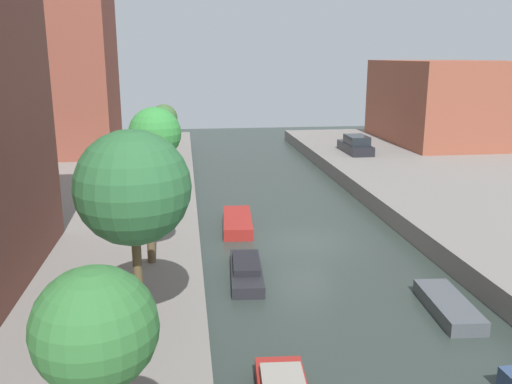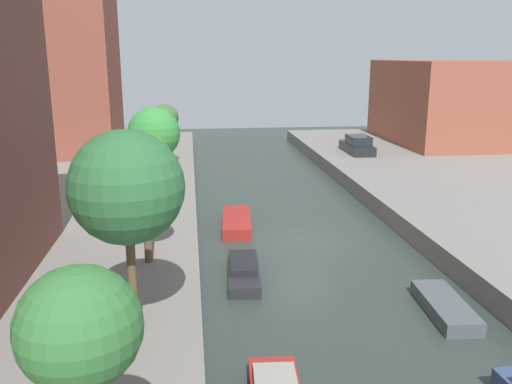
% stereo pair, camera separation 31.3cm
% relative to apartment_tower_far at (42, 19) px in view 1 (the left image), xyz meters
% --- Properties ---
extents(ground_plane, '(84.00, 84.00, 0.00)m').
position_rel_apartment_tower_far_xyz_m(ground_plane, '(16.00, -20.90, -11.37)').
color(ground_plane, '#2D3833').
extents(apartment_tower_far, '(10.00, 8.10, 20.74)m').
position_rel_apartment_tower_far_xyz_m(apartment_tower_far, '(0.00, 0.00, 0.00)').
color(apartment_tower_far, brown).
rests_on(apartment_tower_far, quay_left).
extents(low_block_right, '(10.00, 14.08, 7.24)m').
position_rel_apartment_tower_far_xyz_m(low_block_right, '(34.00, 1.91, -6.75)').
color(low_block_right, brown).
rests_on(low_block_right, quay_right).
extents(street_tree_0, '(1.90, 1.90, 4.70)m').
position_rel_apartment_tower_far_xyz_m(street_tree_0, '(9.10, -37.34, -6.68)').
color(street_tree_0, brown).
rests_on(street_tree_0, quay_left).
extents(street_tree_1, '(3.11, 3.11, 5.84)m').
position_rel_apartment_tower_far_xyz_m(street_tree_1, '(9.10, -30.66, -6.10)').
color(street_tree_1, brown).
rests_on(street_tree_1, quay_left).
extents(street_tree_2, '(2.02, 2.02, 5.02)m').
position_rel_apartment_tower_far_xyz_m(street_tree_2, '(9.10, -25.11, -6.45)').
color(street_tree_2, brown).
rests_on(street_tree_2, quay_left).
extents(street_tree_3, '(2.49, 2.49, 5.34)m').
position_rel_apartment_tower_far_xyz_m(street_tree_3, '(9.10, -18.96, -6.30)').
color(street_tree_3, brown).
rests_on(street_tree_3, quay_left).
extents(street_tree_4, '(1.91, 1.91, 4.08)m').
position_rel_apartment_tower_far_xyz_m(street_tree_4, '(9.10, -12.85, -7.30)').
color(street_tree_4, brown).
rests_on(street_tree_4, quay_left).
extents(street_tree_5, '(1.87, 1.87, 4.39)m').
position_rel_apartment_tower_far_xyz_m(street_tree_5, '(9.10, -6.62, -7.02)').
color(street_tree_5, brown).
rests_on(street_tree_5, quay_left).
extents(parked_car, '(1.77, 4.57, 1.42)m').
position_rel_apartment_tower_far_xyz_m(parked_car, '(24.23, -2.94, -9.78)').
color(parked_car, black).
rests_on(parked_car, quay_right).
extents(moored_boat_left_2, '(1.52, 4.19, 0.71)m').
position_rel_apartment_tower_far_xyz_m(moored_boat_left_2, '(12.78, -24.74, -11.07)').
color(moored_boat_left_2, '#232328').
rests_on(moored_boat_left_2, ground_plane).
extents(moored_boat_left_3, '(1.75, 4.43, 0.59)m').
position_rel_apartment_tower_far_xyz_m(moored_boat_left_3, '(13.06, -18.27, -11.08)').
color(moored_boat_left_3, maroon).
rests_on(moored_boat_left_3, ground_plane).
extents(moored_boat_right_2, '(1.52, 3.61, 0.49)m').
position_rel_apartment_tower_far_xyz_m(moored_boat_right_2, '(19.39, -28.71, -11.12)').
color(moored_boat_right_2, '#4C5156').
rests_on(moored_boat_right_2, ground_plane).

